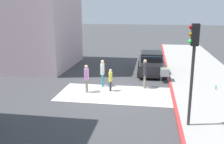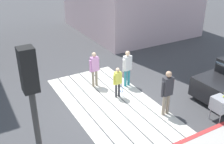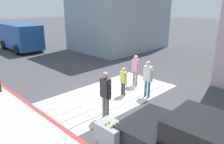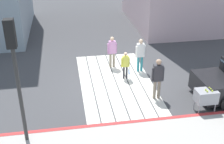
% 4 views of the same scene
% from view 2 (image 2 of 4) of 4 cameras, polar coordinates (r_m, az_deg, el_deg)
% --- Properties ---
extents(ground_plane, '(120.00, 120.00, 0.00)m').
position_cam_2_polar(ground_plane, '(10.88, -0.20, -6.73)').
color(ground_plane, '#424244').
extents(crosswalk_stripes, '(6.40, 3.25, 0.01)m').
position_cam_2_polar(crosswalk_stripes, '(10.87, -0.20, -6.70)').
color(crosswalk_stripes, silver).
rests_on(crosswalk_stripes, ground).
extents(traffic_light_corner, '(0.39, 0.28, 4.24)m').
position_cam_2_polar(traffic_light_corner, '(5.29, -16.31, -7.21)').
color(traffic_light_corner, '#2D2D2D').
rests_on(traffic_light_corner, ground).
extents(tennis_ball_cart, '(0.56, 0.80, 1.02)m').
position_cam_2_polar(tennis_ball_cart, '(10.39, 22.52, -6.10)').
color(tennis_ball_cart, '#99999E').
rests_on(tennis_ball_cart, ground).
extents(pedestrian_adult_lead, '(0.21, 0.48, 1.63)m').
position_cam_2_polar(pedestrian_adult_lead, '(11.77, -3.76, 1.10)').
color(pedestrian_adult_lead, gray).
rests_on(pedestrian_adult_lead, ground).
extents(pedestrian_adult_trailing, '(0.24, 0.52, 1.79)m').
position_cam_2_polar(pedestrian_adult_trailing, '(9.92, 11.64, -3.76)').
color(pedestrian_adult_trailing, gray).
rests_on(pedestrian_adult_trailing, ground).
extents(pedestrian_adult_side, '(0.23, 0.49, 1.68)m').
position_cam_2_polar(pedestrian_adult_side, '(11.77, 3.27, 1.28)').
color(pedestrian_adult_side, teal).
rests_on(pedestrian_adult_side, ground).
extents(pedestrian_child_with_racket, '(0.28, 0.41, 1.34)m').
position_cam_2_polar(pedestrian_child_with_racket, '(10.96, 1.24, -1.89)').
color(pedestrian_child_with_racket, '#333338').
rests_on(pedestrian_child_with_racket, ground).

